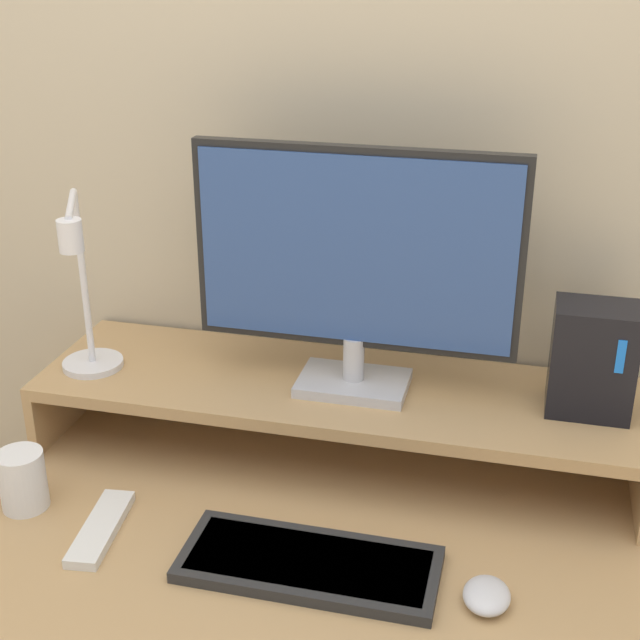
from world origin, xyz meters
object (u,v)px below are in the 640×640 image
router_dock (593,359)px  mug (23,480)px  monitor (356,262)px  desk_lamp (85,308)px  mouse (487,595)px  keyboard (309,564)px  remote_control (101,528)px

router_dock → mug: 0.93m
monitor → desk_lamp: bearing=-170.1°
monitor → mouse: bearing=-51.7°
keyboard → mouse: 0.26m
mouse → remote_control: 0.59m
router_dock → mouse: bearing=-110.0°
router_dock → mouse: size_ratio=2.28×
mug → remote_control: bearing=-13.0°
keyboard → remote_control: keyboard is taller
remote_control → keyboard: bearing=-1.1°
router_dock → mug: bearing=-161.2°
mug → keyboard: bearing=-4.8°
desk_lamp → monitor: bearing=9.9°
mouse → remote_control: size_ratio=0.43×
keyboard → remote_control: size_ratio=2.01×
keyboard → mug: mug is taller
mug → desk_lamp: bearing=81.5°
monitor → keyboard: (0.00, -0.32, -0.35)m
monitor → mug: 0.64m
monitor → router_dock: 0.41m
desk_lamp → mouse: bearing=-19.5°
mouse → mug: bearing=176.0°
mug → mouse: bearing=-4.0°
router_dock → desk_lamp: bearing=-173.6°
monitor → remote_control: size_ratio=2.86×
mouse → mug: (-0.74, 0.05, 0.03)m
monitor → remote_control: (-0.33, -0.31, -0.36)m
monitor → remote_control: bearing=-136.6°
router_dock → keyboard: router_dock is taller
keyboard → desk_lamp: bearing=152.1°
monitor → mug: monitor is taller
keyboard → mug: (-0.48, 0.04, 0.04)m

